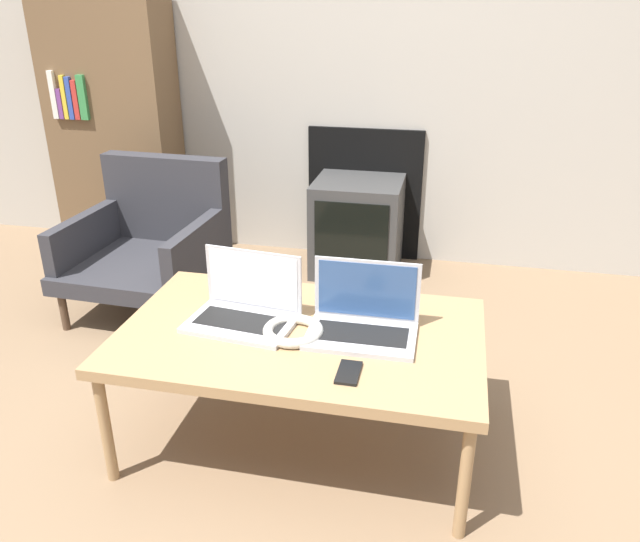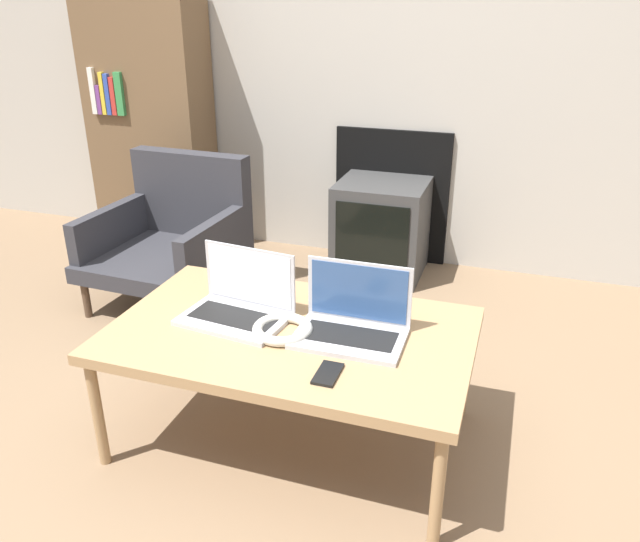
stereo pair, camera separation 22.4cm
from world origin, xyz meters
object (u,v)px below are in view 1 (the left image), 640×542
(tv, at_px, (357,226))
(headphones, at_px, (293,331))
(laptop_right, at_px, (363,319))
(phone, at_px, (349,373))
(laptop_left, at_px, (246,307))
(armchair, at_px, (152,236))

(tv, bearing_deg, headphones, -88.67)
(laptop_right, bearing_deg, tv, 99.07)
(headphones, height_order, phone, headphones)
(laptop_left, bearing_deg, tv, 90.80)
(headphones, xyz_separation_m, phone, (0.21, -0.18, -0.01))
(tv, relative_size, armchair, 0.73)
(laptop_right, relative_size, armchair, 0.49)
(armchair, bearing_deg, laptop_right, -34.42)
(laptop_left, bearing_deg, phone, -25.88)
(tv, xyz_separation_m, armchair, (-0.93, -0.58, 0.08))
(phone, height_order, tv, tv)
(laptop_right, height_order, armchair, armchair)
(laptop_right, relative_size, headphones, 1.78)
(laptop_right, xyz_separation_m, tv, (-0.25, 1.46, -0.22))
(headphones, distance_m, armchair, 1.36)
(laptop_right, height_order, headphones, laptop_right)
(phone, bearing_deg, laptop_left, 147.64)
(laptop_right, xyz_separation_m, phone, (-0.00, -0.25, -0.04))
(laptop_left, relative_size, headphones, 1.89)
(tv, bearing_deg, armchair, -148.17)
(armchair, bearing_deg, headphones, -42.16)
(laptop_left, xyz_separation_m, laptop_right, (0.39, 0.00, 0.00))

